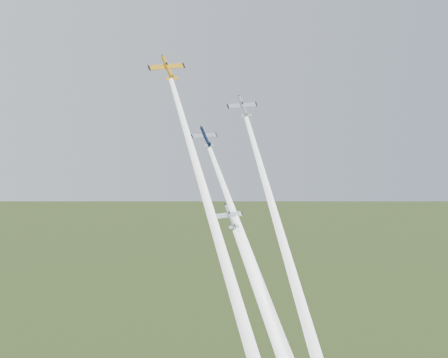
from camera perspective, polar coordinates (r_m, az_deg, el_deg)
plane_yellow at (r=122.22m, az=-5.74°, el=11.15°), size 8.96×6.37×8.42m
smoke_trail_yellow at (r=101.34m, az=-0.96°, el=-4.84°), size 4.77×43.65×58.37m
plane_navy at (r=125.93m, az=-1.92°, el=4.31°), size 7.10×4.97×6.33m
smoke_trail_navy at (r=112.29m, az=3.20°, el=-9.26°), size 3.80×37.16×49.50m
plane_silver_right at (r=127.25m, az=1.95°, el=7.36°), size 7.44×6.34×7.18m
smoke_trail_silver_right at (r=110.01m, az=6.11°, el=-6.73°), size 8.70×39.17×52.49m
plane_silver_low at (r=114.88m, az=0.60°, el=-3.84°), size 7.06×4.97×6.29m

